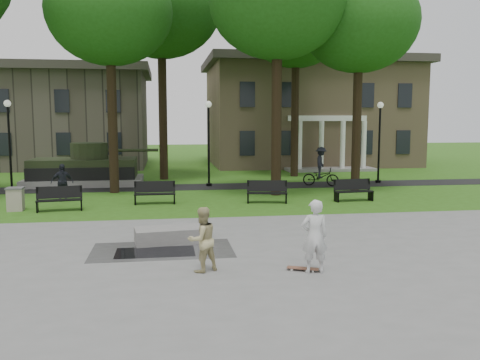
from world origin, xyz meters
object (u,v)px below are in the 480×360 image
(skateboarder, at_px, (314,236))
(trash_bin, at_px, (15,199))
(concrete_block, at_px, (172,235))
(park_bench_0, at_px, (60,198))
(friend_watching, at_px, (202,239))
(cyclist, at_px, (321,170))

(skateboarder, xyz_separation_m, trash_bin, (-9.65, 10.07, -0.44))
(concrete_block, xyz_separation_m, park_bench_0, (-4.47, 6.14, 0.28))
(skateboarder, bearing_deg, friend_watching, -9.56)
(skateboarder, relative_size, friend_watching, 1.13)
(cyclist, xyz_separation_m, trash_bin, (-14.75, -5.68, -0.41))
(cyclist, relative_size, park_bench_0, 1.19)
(skateboarder, bearing_deg, concrete_block, -46.04)
(concrete_block, distance_m, cyclist, 14.81)
(cyclist, bearing_deg, friend_watching, 177.25)
(concrete_block, height_order, park_bench_0, park_bench_0)
(skateboarder, relative_size, park_bench_0, 0.98)
(friend_watching, distance_m, cyclist, 17.12)
(cyclist, distance_m, trash_bin, 15.81)
(cyclist, distance_m, park_bench_0, 14.27)
(skateboarder, height_order, park_bench_0, skateboarder)
(concrete_block, relative_size, trash_bin, 2.29)
(skateboarder, xyz_separation_m, park_bench_0, (-7.84, 9.76, -0.40))
(skateboarder, height_order, friend_watching, skateboarder)
(concrete_block, bearing_deg, trash_bin, 134.22)
(concrete_block, height_order, cyclist, cyclist)
(concrete_block, height_order, trash_bin, trash_bin)
(friend_watching, height_order, park_bench_0, friend_watching)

